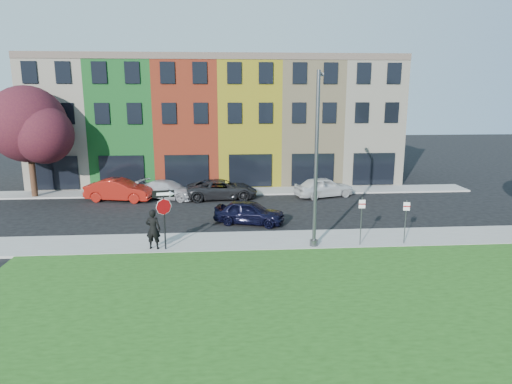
{
  "coord_description": "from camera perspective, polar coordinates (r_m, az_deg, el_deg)",
  "views": [
    {
      "loc": [
        -2.23,
        -19.44,
        7.66
      ],
      "look_at": [
        -0.47,
        4.0,
        2.44
      ],
      "focal_mm": 32.0,
      "sensor_mm": 36.0,
      "label": 1
    }
  ],
  "objects": [
    {
      "name": "parked_car_silver",
      "position": [
        33.69,
        -10.94,
        0.28
      ],
      "size": [
        5.15,
        5.87,
        1.31
      ],
      "primitive_type": "imported",
      "rotation": [
        0.0,
        0.0,
        1.16
      ],
      "color": "#A5A5AA",
      "rests_on": "ground"
    },
    {
      "name": "street_lamp",
      "position": [
        22.25,
        7.57,
        3.99
      ],
      "size": [
        0.96,
        2.52,
        8.5
      ],
      "rotation": [
        0.0,
        0.0,
        -0.27
      ],
      "color": "#4A4C4F",
      "rests_on": "sidewalk_near"
    },
    {
      "name": "stop_sign",
      "position": [
        22.22,
        -11.45,
        -1.92
      ],
      "size": [
        1.04,
        0.22,
        2.94
      ],
      "rotation": [
        0.0,
        0.0,
        0.17
      ],
      "color": "black",
      "rests_on": "sidewalk_near"
    },
    {
      "name": "ground",
      "position": [
        21.01,
        2.11,
        -8.87
      ],
      "size": [
        120.0,
        120.0,
        0.0
      ],
      "primitive_type": "plane",
      "color": "black",
      "rests_on": "ground"
    },
    {
      "name": "parking_sign_b",
      "position": [
        24.02,
        18.21,
        -2.94
      ],
      "size": [
        0.32,
        0.11,
        2.25
      ],
      "rotation": [
        0.0,
        0.0,
        -0.16
      ],
      "color": "#4A4C4F",
      "rests_on": "sidewalk_near"
    },
    {
      "name": "man",
      "position": [
        22.73,
        -12.73,
        -4.55
      ],
      "size": [
        0.86,
        0.68,
        1.98
      ],
      "primitive_type": "imported",
      "rotation": [
        0.0,
        0.0,
        3.0
      ],
      "color": "black",
      "rests_on": "sidewalk_near"
    },
    {
      "name": "sidewalk_far",
      "position": [
        35.27,
        -5.45,
        0.01
      ],
      "size": [
        40.0,
        2.4,
        0.12
      ],
      "primitive_type": "cube",
      "color": "gray",
      "rests_on": "ground"
    },
    {
      "name": "sedan_near",
      "position": [
        26.79,
        -0.81,
        -2.54
      ],
      "size": [
        4.09,
        5.1,
        1.4
      ],
      "primitive_type": "imported",
      "rotation": [
        0.0,
        0.0,
        1.26
      ],
      "color": "black",
      "rests_on": "ground"
    },
    {
      "name": "parking_sign_a",
      "position": [
        23.2,
        13.04,
        -2.9
      ],
      "size": [
        0.32,
        0.08,
        2.45
      ],
      "rotation": [
        0.0,
        0.0,
        -0.01
      ],
      "color": "#4A4C4F",
      "rests_on": "sidewalk_near"
    },
    {
      "name": "rowhouse_block",
      "position": [
        40.71,
        -4.73,
        8.71
      ],
      "size": [
        30.0,
        10.12,
        10.0
      ],
      "color": "beige",
      "rests_on": "ground"
    },
    {
      "name": "tree_purple",
      "position": [
        36.5,
        -26.46,
        7.38
      ],
      "size": [
        6.5,
        5.69,
        7.95
      ],
      "color": "black",
      "rests_on": "sidewalk_far"
    },
    {
      "name": "parked_car_red",
      "position": [
        33.83,
        -16.68,
        0.25
      ],
      "size": [
        3.54,
        5.42,
        1.57
      ],
      "primitive_type": "imported",
      "rotation": [
        0.0,
        0.0,
        1.37
      ],
      "color": "maroon",
      "rests_on": "ground"
    },
    {
      "name": "parked_car_white",
      "position": [
        33.95,
        8.47,
        0.62
      ],
      "size": [
        4.24,
        5.37,
        1.49
      ],
      "primitive_type": "imported",
      "rotation": [
        0.0,
        0.0,
        1.87
      ],
      "color": "silver",
      "rests_on": "ground"
    },
    {
      "name": "sidewalk_near",
      "position": [
        24.06,
        6.08,
        -5.97
      ],
      "size": [
        40.0,
        3.0,
        0.12
      ],
      "primitive_type": "cube",
      "color": "gray",
      "rests_on": "ground"
    },
    {
      "name": "parked_car_dark",
      "position": [
        33.09,
        -4.28,
        0.35
      ],
      "size": [
        3.08,
        5.44,
        1.42
      ],
      "primitive_type": "imported",
      "rotation": [
        0.0,
        0.0,
        1.64
      ],
      "color": "black",
      "rests_on": "ground"
    }
  ]
}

